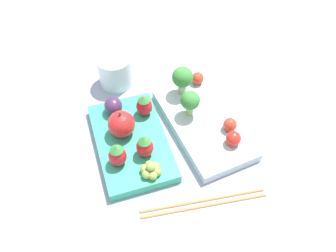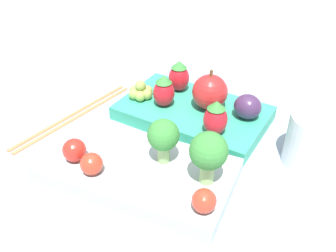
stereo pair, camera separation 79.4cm
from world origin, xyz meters
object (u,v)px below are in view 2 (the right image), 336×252
(bento_box_savoury, at_px, (139,171))
(strawberry_1, at_px, (215,118))
(apple, at_px, (210,92))
(grape_cluster, at_px, (141,91))
(bento_box_fruit, at_px, (191,112))
(cherry_tomato_2, at_px, (74,150))
(strawberry_2, at_px, (179,76))
(strawberry_0, at_px, (164,91))
(plum, at_px, (248,107))
(broccoli_floret_1, at_px, (208,153))
(drinking_cup, at_px, (316,141))
(broccoli_floret_0, at_px, (163,137))
(chopsticks_pair, at_px, (74,115))
(cherry_tomato_0, at_px, (204,201))
(cherry_tomato_1, at_px, (91,164))

(bento_box_savoury, relative_size, strawberry_1, 5.04)
(apple, bearing_deg, strawberry_1, 122.40)
(bento_box_savoury, distance_m, grape_cluster, 0.15)
(bento_box_fruit, xyz_separation_m, cherry_tomato_2, (0.06, 0.17, 0.02))
(strawberry_2, height_order, grape_cluster, strawberry_2)
(strawberry_0, bearing_deg, bento_box_fruit, -155.93)
(apple, height_order, plum, apple)
(bento_box_savoury, bearing_deg, broccoli_floret_1, -168.96)
(drinking_cup, bearing_deg, broccoli_floret_1, 52.85)
(broccoli_floret_0, xyz_separation_m, strawberry_1, (-0.03, -0.08, -0.01))
(bento_box_savoury, height_order, bento_box_fruit, same)
(broccoli_floret_1, relative_size, cherry_tomato_2, 2.26)
(cherry_tomato_2, distance_m, chopsticks_pair, 0.13)
(cherry_tomato_0, xyz_separation_m, strawberry_0, (0.14, -0.15, 0.01))
(cherry_tomato_1, relative_size, cherry_tomato_2, 0.92)
(cherry_tomato_0, bearing_deg, drinking_cup, -114.91)
(broccoli_floret_1, xyz_separation_m, apple, (0.06, -0.14, -0.01))
(grape_cluster, bearing_deg, chopsticks_pair, 44.03)
(apple, height_order, chopsticks_pair, apple)
(broccoli_floret_0, height_order, cherry_tomato_1, broccoli_floret_0)
(strawberry_0, bearing_deg, grape_cluster, -1.62)
(plum, bearing_deg, broccoli_floret_1, 93.48)
(strawberry_1, bearing_deg, strawberry_2, -37.85)
(strawberry_0, bearing_deg, cherry_tomato_1, 92.15)
(cherry_tomato_1, bearing_deg, strawberry_2, -87.41)
(cherry_tomato_1, bearing_deg, broccoli_floret_1, -155.25)
(grape_cluster, bearing_deg, strawberry_0, 178.38)
(broccoli_floret_0, bearing_deg, drinking_cup, -142.58)
(bento_box_savoury, height_order, drinking_cup, drinking_cup)
(bento_box_savoury, bearing_deg, broccoli_floret_0, -136.69)
(strawberry_1, bearing_deg, bento_box_savoury, 64.59)
(cherry_tomato_1, distance_m, cherry_tomato_2, 0.03)
(broccoli_floret_1, bearing_deg, drinking_cup, -127.15)
(drinking_cup, bearing_deg, strawberry_0, 1.57)
(broccoli_floret_0, relative_size, grape_cluster, 1.48)
(bento_box_fruit, distance_m, grape_cluster, 0.08)
(cherry_tomato_1, xyz_separation_m, chopsticks_pair, (0.12, -0.09, -0.03))
(strawberry_1, height_order, drinking_cup, same)
(strawberry_0, xyz_separation_m, strawberry_2, (0.00, -0.05, 0.00))
(broccoli_floret_1, xyz_separation_m, cherry_tomato_1, (0.11, 0.05, -0.03))
(plum, distance_m, grape_cluster, 0.15)
(broccoli_floret_0, height_order, strawberry_2, broccoli_floret_0)
(cherry_tomato_2, bearing_deg, grape_cluster, -84.49)
(strawberry_2, bearing_deg, cherry_tomato_1, 92.59)
(bento_box_savoury, distance_m, broccoli_floret_0, 0.05)
(apple, bearing_deg, cherry_tomato_0, 114.20)
(cherry_tomato_1, distance_m, strawberry_2, 0.21)
(strawberry_0, distance_m, drinking_cup, 0.21)
(drinking_cup, bearing_deg, plum, -14.62)
(bento_box_fruit, bearing_deg, strawberry_2, -39.41)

